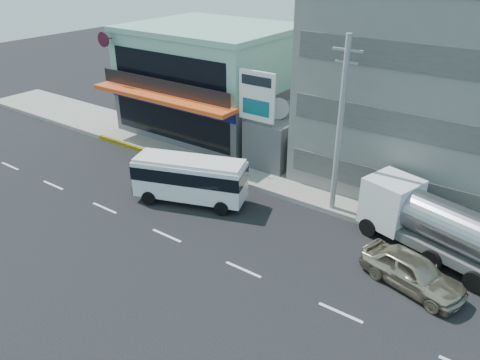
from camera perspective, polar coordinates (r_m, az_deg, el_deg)
name	(u,v)px	position (r m, az deg, el deg)	size (l,w,h in m)	color
ground	(167,236)	(25.30, -8.93, -6.71)	(120.00, 120.00, 0.00)	black
sidewalk	(332,191)	(29.60, 11.11, -1.29)	(70.00, 5.00, 0.30)	gray
shop_building	(212,83)	(38.19, -3.47, 11.78)	(12.40, 11.70, 8.00)	#404145
concrete_building	(461,75)	(30.89, 25.38, 11.48)	(16.00, 12.00, 14.00)	gray
gap_structure	(284,137)	(33.02, 5.41, 5.18)	(3.00, 6.00, 3.50)	#404145
satellite_dish	(278,116)	(31.59, 4.61, 7.73)	(1.50, 1.50, 0.15)	slate
billboard	(257,102)	(29.97, 2.06, 9.47)	(2.60, 0.18, 6.90)	gray
utility_pole_near	(340,128)	(25.46, 12.06, 6.25)	(1.60, 0.30, 10.00)	#999993
minibus	(190,177)	(27.58, -6.13, 0.41)	(6.93, 4.22, 2.77)	white
sedan	(412,271)	(22.54, 20.28, -10.42)	(1.91, 4.75, 1.62)	tan
tanker_truck	(433,223)	(24.73, 22.49, -4.91)	(8.23, 4.33, 3.12)	white
motorcycle_rider	(170,174)	(30.25, -8.50, 0.76)	(1.78, 1.11, 2.16)	#5B1E0D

